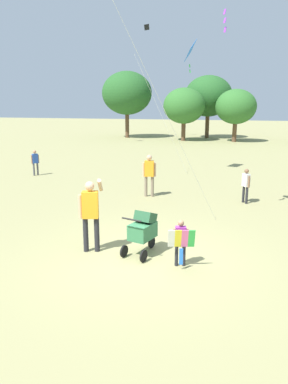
{
  "coord_description": "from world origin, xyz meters",
  "views": [
    {
      "loc": [
        1.85,
        -7.69,
        3.49
      ],
      "look_at": [
        -0.18,
        0.92,
        1.3
      ],
      "focal_mm": 35.06,
      "sensor_mm": 36.0,
      "label": 1
    }
  ],
  "objects": [
    {
      "name": "person_sitting_far",
      "position": [
        -7.12,
        8.08,
        0.7
      ],
      "size": [
        0.29,
        0.31,
        1.19
      ],
      "color": "#4C4C51",
      "rests_on": "ground"
    },
    {
      "name": "person_red_shirt",
      "position": [
        2.37,
        5.3,
        0.71
      ],
      "size": [
        0.28,
        0.33,
        1.2
      ],
      "color": "#232328",
      "rests_on": "ground"
    },
    {
      "name": "ground_plane",
      "position": [
        0.0,
        0.0,
        0.0
      ],
      "size": [
        120.0,
        120.0,
        0.0
      ],
      "primitive_type": "plane",
      "color": "#938E5B"
    },
    {
      "name": "person_adult_flyer",
      "position": [
        -1.26,
        0.09,
        1.02
      ],
      "size": [
        0.56,
        0.6,
        1.77
      ],
      "color": "#232328",
      "rests_on": "ground"
    },
    {
      "name": "treeline_distant",
      "position": [
        5.15,
        26.27,
        3.73
      ],
      "size": [
        32.16,
        6.39,
        6.42
      ],
      "color": "brown",
      "rests_on": "ground"
    },
    {
      "name": "kite_orange_delta",
      "position": [
        -0.25,
        10.09,
        5.48
      ],
      "size": [
        2.55,
        1.86,
        6.14
      ],
      "color": "blue",
      "rests_on": "ground"
    },
    {
      "name": "stroller",
      "position": [
        -0.04,
        0.23,
        0.61
      ],
      "size": [
        0.74,
        1.12,
        1.03
      ],
      "color": "black",
      "rests_on": "ground"
    },
    {
      "name": "child_with_butterfly_kite",
      "position": [
        0.89,
        -0.26,
        0.62
      ],
      "size": [
        0.58,
        0.4,
        1.03
      ],
      "color": "#232328",
      "rests_on": "ground"
    },
    {
      "name": "person_kid_running",
      "position": [
        -1.05,
        5.44,
        0.91
      ],
      "size": [
        0.49,
        0.26,
        1.55
      ],
      "color": "#7F705B",
      "rests_on": "ground"
    }
  ]
}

